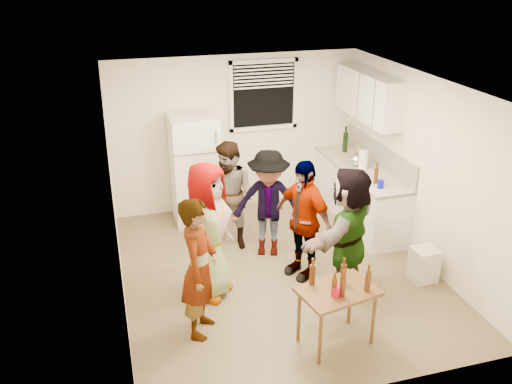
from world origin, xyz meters
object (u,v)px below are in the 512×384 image
object	(u,v)px
trash_bin	(424,263)
guest_back_left	(232,245)
beer_bottle_table	(334,296)
guest_stripe	(202,330)
guest_orange	(344,291)
serving_table	(334,342)
guest_grey	(210,293)
beer_bottle_counter	(375,183)
guest_back_right	(268,253)
guest_black	(301,273)
red_cup	(336,296)
wine_bottle	(345,152)
kettle	(356,166)
refrigerator	(195,169)
blue_cup	(380,188)

from	to	relation	value
trash_bin	guest_back_left	xyz separation A→B (m)	(-2.17, 1.56, -0.25)
trash_bin	beer_bottle_table	bearing A→B (deg)	-151.10
guest_stripe	guest_orange	distance (m)	1.87
beer_bottle_table	serving_table	bearing A→B (deg)	44.96
serving_table	guest_grey	bearing A→B (deg)	130.84
beer_bottle_counter	beer_bottle_table	xyz separation A→B (m)	(-1.54, -2.11, -0.22)
guest_orange	guest_back_right	bearing A→B (deg)	-101.76
guest_black	trash_bin	bearing A→B (deg)	43.94
guest_orange	beer_bottle_counter	bearing A→B (deg)	-169.50
serving_table	red_cup	world-z (taller)	red_cup
wine_bottle	beer_bottle_counter	size ratio (longest dim) A/B	1.38
guest_back_left	guest_black	world-z (taller)	guest_back_left
red_cup	guest_grey	xyz separation A→B (m)	(-1.05, 1.40, -0.68)
kettle	guest_orange	bearing A→B (deg)	-130.39
beer_bottle_counter	wine_bottle	bearing A→B (deg)	83.76
refrigerator	trash_bin	distance (m)	3.63
guest_back_right	beer_bottle_table	bearing A→B (deg)	-69.10
refrigerator	serving_table	world-z (taller)	refrigerator
kettle	serving_table	bearing A→B (deg)	-131.04
guest_back_right	guest_orange	xyz separation A→B (m)	(0.63, -1.18, 0.00)
guest_grey	guest_orange	world-z (taller)	guest_grey
serving_table	beer_bottle_table	xyz separation A→B (m)	(-0.09, -0.09, 0.68)
refrigerator	blue_cup	world-z (taller)	refrigerator
trash_bin	beer_bottle_table	xyz separation A→B (m)	(-1.69, -0.93, 0.43)
guest_back_right	guest_black	distance (m)	0.69
blue_cup	serving_table	size ratio (longest dim) A/B	0.15
trash_bin	guest_black	bearing A→B (deg)	158.72
beer_bottle_counter	beer_bottle_table	size ratio (longest dim) A/B	1.10
guest_stripe	guest_back_left	size ratio (longest dim) A/B	1.04
serving_table	guest_stripe	distance (m)	1.48
beer_bottle_counter	guest_back_right	size ratio (longest dim) A/B	0.15
guest_orange	kettle	bearing A→B (deg)	-158.06
blue_cup	guest_stripe	distance (m)	3.18
trash_bin	guest_back_right	xyz separation A→B (m)	(-1.73, 1.21, -0.25)
guest_back_left	guest_black	size ratio (longest dim) A/B	0.98
refrigerator	guest_orange	size ratio (longest dim) A/B	1.02
red_cup	beer_bottle_counter	bearing A→B (deg)	54.29
guest_grey	refrigerator	bearing A→B (deg)	33.82
blue_cup	guest_back_left	world-z (taller)	blue_cup
beer_bottle_counter	guest_back_right	bearing A→B (deg)	178.81
red_cup	guest_orange	xyz separation A→B (m)	(0.58, 0.97, -0.68)
refrigerator	beer_bottle_table	world-z (taller)	refrigerator
refrigerator	serving_table	bearing A→B (deg)	-75.27
refrigerator	red_cup	size ratio (longest dim) A/B	15.79
guest_back_right	guest_stripe	bearing A→B (deg)	-110.21
beer_bottle_table	guest_black	bearing A→B (deg)	81.48
red_cup	guest_black	bearing A→B (deg)	82.20
guest_orange	serving_table	bearing A→B (deg)	19.93
guest_grey	guest_black	world-z (taller)	guest_grey
beer_bottle_table	guest_back_left	xyz separation A→B (m)	(-0.48, 2.49, -0.68)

